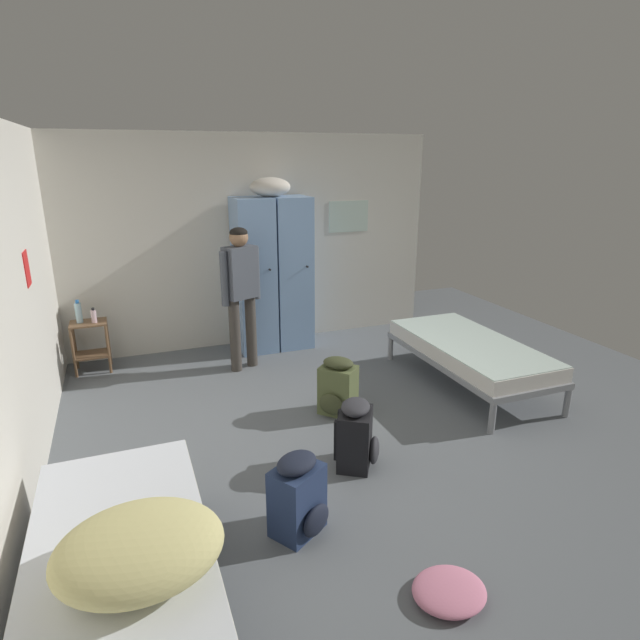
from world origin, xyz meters
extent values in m
plane|color=slate|center=(0.00, 0.00, 0.00)|extent=(8.08, 8.08, 0.00)
cube|color=beige|center=(0.00, 2.56, 1.29)|extent=(4.65, 0.06, 2.57)
cube|color=beige|center=(-2.30, 0.00, 1.29)|extent=(0.06, 5.05, 2.57)
cube|color=#B7CCBC|center=(1.27, 2.52, 1.55)|extent=(0.55, 0.01, 0.40)
cube|color=red|center=(-2.26, 0.88, 1.45)|extent=(0.01, 0.20, 0.28)
cube|color=#7A9ECC|center=(-0.08, 2.25, 0.93)|extent=(0.44, 0.52, 1.85)
cylinder|color=black|center=(0.04, 1.97, 1.05)|extent=(0.02, 0.03, 0.02)
cube|color=#7A9ECC|center=(0.38, 2.25, 0.93)|extent=(0.44, 0.52, 1.85)
cylinder|color=black|center=(0.50, 1.97, 1.05)|extent=(0.02, 0.03, 0.02)
ellipsoid|color=beige|center=(0.15, 2.25, 1.96)|extent=(0.48, 0.36, 0.22)
cylinder|color=brown|center=(-2.14, 2.08, 0.28)|extent=(0.03, 0.03, 0.55)
cylinder|color=brown|center=(-1.79, 2.08, 0.28)|extent=(0.03, 0.03, 0.55)
cylinder|color=brown|center=(-2.14, 2.35, 0.28)|extent=(0.03, 0.03, 0.55)
cylinder|color=brown|center=(-1.79, 2.35, 0.28)|extent=(0.03, 0.03, 0.55)
cube|color=brown|center=(-1.97, 2.21, 0.19)|extent=(0.38, 0.30, 0.02)
cube|color=brown|center=(-1.97, 2.21, 0.56)|extent=(0.38, 0.30, 0.02)
cylinder|color=gray|center=(-2.14, -0.55, 0.14)|extent=(0.06, 0.06, 0.28)
cylinder|color=gray|center=(-1.30, -0.55, 0.14)|extent=(0.06, 0.06, 0.28)
cube|color=gray|center=(-1.72, -1.47, 0.31)|extent=(0.90, 1.90, 0.06)
cube|color=silver|center=(-1.72, -1.47, 0.41)|extent=(0.87, 1.84, 0.14)
cube|color=silver|center=(-1.72, -1.47, 0.49)|extent=(0.86, 1.82, 0.01)
cylinder|color=gray|center=(2.14, 1.31, 0.14)|extent=(0.06, 0.06, 0.28)
cylinder|color=gray|center=(1.30, 1.31, 0.14)|extent=(0.06, 0.06, 0.28)
cylinder|color=gray|center=(2.14, -0.53, 0.14)|extent=(0.06, 0.06, 0.28)
cylinder|color=gray|center=(1.30, -0.53, 0.14)|extent=(0.06, 0.06, 0.28)
cube|color=gray|center=(1.72, 0.39, 0.31)|extent=(0.90, 1.90, 0.06)
cube|color=silver|center=(1.72, 0.39, 0.41)|extent=(0.87, 1.84, 0.14)
cube|color=silver|center=(1.72, 0.39, 0.49)|extent=(0.86, 1.82, 0.01)
ellipsoid|color=#D1C67F|center=(-1.61, -1.70, 0.64)|extent=(0.75, 0.62, 0.29)
cylinder|color=#3D3833|center=(-0.27, 1.74, 0.41)|extent=(0.12, 0.12, 0.82)
cylinder|color=#3D3833|center=(-0.47, 1.65, 0.41)|extent=(0.12, 0.12, 0.82)
cube|color=#474C56|center=(-0.37, 1.69, 1.11)|extent=(0.39, 0.32, 0.56)
cylinder|color=#474C56|center=(-0.17, 1.78, 1.07)|extent=(0.08, 0.08, 0.58)
cylinder|color=#474C56|center=(-0.56, 1.61, 1.07)|extent=(0.08, 0.08, 0.58)
sphere|color=#936B4C|center=(-0.37, 1.69, 1.48)|extent=(0.20, 0.20, 0.20)
ellipsoid|color=black|center=(-0.37, 1.69, 1.53)|extent=(0.19, 0.19, 0.11)
cylinder|color=#B2DBEA|center=(-2.05, 2.23, 0.68)|extent=(0.07, 0.07, 0.22)
cylinder|color=#2666B2|center=(-2.05, 2.23, 0.81)|extent=(0.04, 0.04, 0.03)
cylinder|color=beige|center=(-1.90, 2.17, 0.64)|extent=(0.06, 0.06, 0.14)
cylinder|color=black|center=(-1.90, 2.17, 0.72)|extent=(0.03, 0.03, 0.03)
cube|color=#566038|center=(0.20, 0.30, 0.23)|extent=(0.39, 0.40, 0.46)
ellipsoid|color=#383D23|center=(0.09, 0.20, 0.15)|extent=(0.22, 0.23, 0.20)
ellipsoid|color=#383D23|center=(0.20, 0.30, 0.50)|extent=(0.35, 0.36, 0.10)
cube|color=black|center=(0.24, 0.46, 0.25)|extent=(0.05, 0.05, 0.32)
cube|color=black|center=(0.36, 0.33, 0.25)|extent=(0.05, 0.05, 0.32)
cube|color=navy|center=(-0.68, -1.10, 0.23)|extent=(0.40, 0.37, 0.46)
ellipsoid|color=black|center=(-0.59, -1.23, 0.15)|extent=(0.25, 0.20, 0.20)
ellipsoid|color=black|center=(-0.68, -1.10, 0.50)|extent=(0.36, 0.34, 0.10)
cube|color=black|center=(-0.82, -1.04, 0.25)|extent=(0.06, 0.05, 0.32)
cube|color=black|center=(-0.67, -0.94, 0.25)|extent=(0.06, 0.05, 0.32)
cube|color=black|center=(-0.02, -0.55, 0.23)|extent=(0.37, 0.40, 0.46)
ellipsoid|color=#2D2D33|center=(0.11, -0.63, 0.15)|extent=(0.19, 0.25, 0.20)
ellipsoid|color=#2D2D33|center=(-0.02, -0.55, 0.50)|extent=(0.34, 0.36, 0.10)
cube|color=black|center=(-0.18, -0.55, 0.25)|extent=(0.05, 0.06, 0.32)
cube|color=black|center=(-0.09, -0.40, 0.25)|extent=(0.05, 0.06, 0.32)
ellipsoid|color=pink|center=(-0.07, -1.91, 0.04)|extent=(0.42, 0.37, 0.09)
camera|label=1|loc=(-1.55, -3.79, 2.32)|focal=29.43mm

